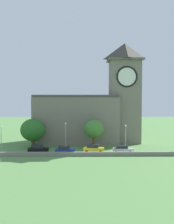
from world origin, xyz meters
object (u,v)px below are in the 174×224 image
Objects in this scene: streetlamp_west_mid at (66,132)px; tree_by_tower at (33,130)px; car_blue at (65,150)px; streetlamp_central at (126,133)px; car_black at (38,149)px; car_yellow at (94,149)px; streetlamp_west_end at (1,134)px; tree_riverside_east at (94,129)px; church at (92,110)px; car_silver at (123,149)px.

streetlamp_west_mid is 9.91m from tree_by_tower.
streetlamp_central reaches higher than car_blue.
car_yellow reaches higher than car_black.
streetlamp_west_mid is at bearing 0.47° from streetlamp_west_end.
streetlamp_central is (29.50, -0.01, 0.18)m from streetlamp_west_end.
tree_by_tower is at bearing 175.90° from tree_riverside_east.
tree_riverside_east reaches higher than streetlamp_central.
car_blue is at bearing -168.36° from car_yellow.
church is 19.45m from car_silver.
church reaches higher than car_blue.
car_yellow is at bearing -4.55° from streetlamp_west_end.
tree_by_tower reaches higher than streetlamp_west_mid.
tree_riverside_east is at bearing 29.52° from streetlamp_west_mid.
church is 16.64m from streetlamp_central.
car_yellow is 0.71× the size of streetlamp_west_mid.
streetlamp_west_mid is at bearing 164.19° from car_yellow.
car_yellow is at bearing -24.28° from tree_by_tower.
car_blue is at bearing -167.83° from streetlamp_central.
streetlamp_central is at bearing 12.62° from car_yellow.
car_black is 0.75× the size of streetlamp_central.
car_blue is (6.25, -1.42, -0.03)m from car_black.
church is 4.17× the size of tree_riverside_east.
car_blue is 0.94× the size of car_silver.
streetlamp_west_end reaches higher than car_blue.
streetlamp_west_end is 15.23m from streetlamp_west_mid.
car_black is 1.04× the size of car_blue.
church is 6.26× the size of car_silver.
tree_by_tower is (-8.58, 4.97, -0.07)m from streetlamp_west_mid.
streetlamp_west_end is at bearing 175.45° from car_yellow.
car_black is 0.98× the size of car_silver.
car_silver is at bearing -18.72° from tree_by_tower.
streetlamp_west_mid is 0.93× the size of tree_by_tower.
tree_riverside_east is at bearing 151.74° from streetlamp_central.
streetlamp_central is at bearing -61.86° from church.
tree_riverside_east reaches higher than car_silver.
car_silver is 9.90m from tree_riverside_east.
car_black is 20.89m from streetlamp_central.
church reaches higher than car_black.
car_yellow is 8.57m from streetlamp_central.
car_blue is 0.66× the size of streetlamp_west_mid.
car_black is 6.41m from car_blue.
tree_riverside_east is at bearing -4.10° from tree_by_tower.
streetlamp_west_end is at bearing 168.49° from car_blue.
car_silver is at bearing -68.22° from church.
streetlamp_west_end is 0.82× the size of tree_by_tower.
car_yellow reaches higher than car_blue.
streetlamp_central is at bearing -0.54° from streetlamp_west_mid.
streetlamp_west_end is (-8.94, 1.68, 3.18)m from car_black.
church is at bearing 118.14° from streetlamp_central.
church reaches higher than tree_riverside_east.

